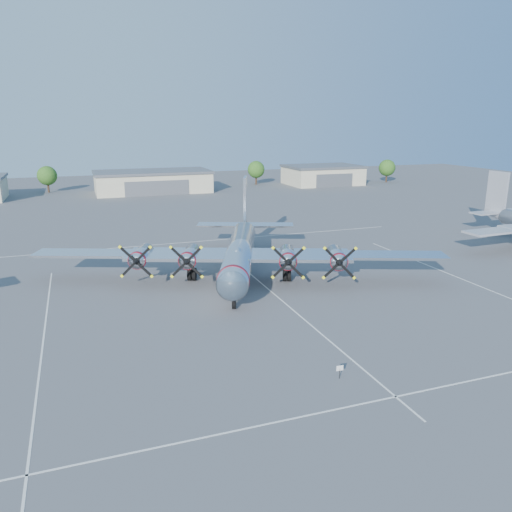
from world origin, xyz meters
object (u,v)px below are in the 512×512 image
object	(u,v)px
main_bomber_b29	(240,276)
info_placard	(340,369)
tree_west	(47,176)
tree_east	(256,170)
hangar_center	(153,181)
hangar_east	(323,175)
tree_far_east	(387,168)

from	to	relation	value
main_bomber_b29	info_placard	size ratio (longest dim) A/B	45.84
tree_west	tree_east	size ratio (longest dim) A/B	1.00
tree_west	info_placard	size ratio (longest dim) A/B	6.72
hangar_center	main_bomber_b29	xyz separation A→B (m)	(-1.29, -75.36, -2.71)
tree_east	info_placard	xyz separation A→B (m)	(-32.27, -106.64, -3.53)
hangar_center	main_bomber_b29	distance (m)	75.42
hangar_center	hangar_east	bearing A→B (deg)	0.00
tree_far_east	info_placard	world-z (taller)	tree_far_east
info_placard	tree_west	bearing A→B (deg)	104.85
tree_east	info_placard	world-z (taller)	tree_east
tree_west	tree_far_east	xyz separation A→B (m)	(93.00, -10.00, 0.00)
tree_far_east	info_placard	size ratio (longest dim) A/B	6.72
hangar_east	tree_far_east	bearing A→B (deg)	-5.61
tree_west	info_placard	bearing A→B (deg)	-78.18
tree_west	hangar_center	bearing A→B (deg)	-17.82
hangar_east	tree_west	distance (m)	73.46
tree_far_east	main_bomber_b29	distance (m)	101.02
tree_east	tree_far_east	bearing A→B (deg)	-11.89
tree_west	main_bomber_b29	distance (m)	86.80
tree_west	main_bomber_b29	size ratio (longest dim) A/B	0.15
hangar_center	tree_east	xyz separation A→B (m)	(30.00, 6.04, 1.51)
hangar_center	info_placard	distance (m)	100.65
hangar_east	main_bomber_b29	xyz separation A→B (m)	(-49.29, -75.36, -2.71)
hangar_center	tree_east	bearing A→B (deg)	11.38
tree_far_east	tree_east	bearing A→B (deg)	168.11
hangar_east	info_placard	distance (m)	112.48
hangar_east	tree_east	size ratio (longest dim) A/B	3.10
tree_west	tree_far_east	distance (m)	93.54
hangar_east	hangar_center	bearing A→B (deg)	-180.00
info_placard	tree_east	bearing A→B (deg)	76.20
info_placard	hangar_east	bearing A→B (deg)	66.49
hangar_east	main_bomber_b29	size ratio (longest dim) A/B	0.46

